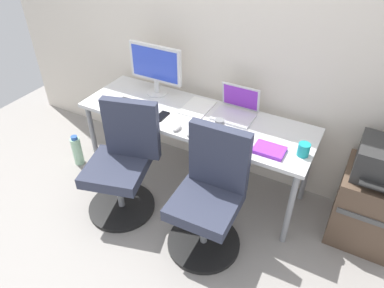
% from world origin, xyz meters
% --- Properties ---
extents(ground_plane, '(5.28, 5.28, 0.00)m').
position_xyz_m(ground_plane, '(0.00, 0.00, 0.00)').
color(ground_plane, gray).
extents(back_wall, '(4.40, 0.04, 2.60)m').
position_xyz_m(back_wall, '(0.00, 0.38, 1.30)').
color(back_wall, silver).
rests_on(back_wall, ground).
extents(desk, '(1.88, 0.61, 0.70)m').
position_xyz_m(desk, '(0.00, 0.00, 0.64)').
color(desk, silver).
rests_on(desk, ground).
extents(office_chair_left, '(0.54, 0.54, 0.94)m').
position_xyz_m(office_chair_left, '(-0.36, -0.50, 0.42)').
color(office_chair_left, black).
rests_on(office_chair_left, ground).
extents(office_chair_right, '(0.54, 0.54, 0.94)m').
position_xyz_m(office_chair_right, '(0.38, -0.50, 0.42)').
color(office_chair_right, black).
rests_on(office_chair_right, ground).
extents(side_cabinet, '(0.45, 0.47, 0.58)m').
position_xyz_m(side_cabinet, '(1.38, 0.09, 0.29)').
color(side_cabinet, brown).
rests_on(side_cabinet, ground).
extents(water_bottle_on_floor, '(0.09, 0.09, 0.31)m').
position_xyz_m(water_bottle_on_floor, '(-1.10, -0.29, 0.15)').
color(water_bottle_on_floor, '#A5D8B2').
rests_on(water_bottle_on_floor, ground).
extents(desktop_monitor, '(0.48, 0.18, 0.43)m').
position_xyz_m(desktop_monitor, '(-0.46, 0.16, 0.95)').
color(desktop_monitor, silver).
rests_on(desktop_monitor, desk).
extents(open_laptop, '(0.31, 0.26, 0.23)m').
position_xyz_m(open_laptop, '(0.28, 0.16, 0.76)').
color(open_laptop, silver).
rests_on(open_laptop, desk).
extents(keyboard_by_monitor, '(0.34, 0.12, 0.02)m').
position_xyz_m(keyboard_by_monitor, '(-0.49, -0.11, 0.71)').
color(keyboard_by_monitor, '#2D2D2D').
rests_on(keyboard_by_monitor, desk).
extents(keyboard_by_laptop, '(0.34, 0.12, 0.02)m').
position_xyz_m(keyboard_by_laptop, '(0.25, -0.22, 0.71)').
color(keyboard_by_laptop, '#B7B7B7').
rests_on(keyboard_by_laptop, desk).
extents(mouse_by_monitor, '(0.06, 0.10, 0.03)m').
position_xyz_m(mouse_by_monitor, '(-0.80, -0.15, 0.72)').
color(mouse_by_monitor, '#B7B7B7').
rests_on(mouse_by_monitor, desk).
extents(mouse_by_laptop, '(0.06, 0.10, 0.03)m').
position_xyz_m(mouse_by_laptop, '(-0.03, -0.23, 0.72)').
color(mouse_by_laptop, '#B7B7B7').
rests_on(mouse_by_laptop, desk).
extents(coffee_mug, '(0.08, 0.08, 0.09)m').
position_xyz_m(coffee_mug, '(0.87, -0.09, 0.75)').
color(coffee_mug, teal).
rests_on(coffee_mug, desk).
extents(pen_cup, '(0.07, 0.07, 0.10)m').
position_xyz_m(pen_cup, '(0.26, -0.11, 0.75)').
color(pen_cup, slate).
rests_on(pen_cup, desk).
extents(phone_near_monitor, '(0.07, 0.14, 0.01)m').
position_xyz_m(phone_near_monitor, '(-0.22, -0.14, 0.71)').
color(phone_near_monitor, black).
rests_on(phone_near_monitor, desk).
extents(notebook, '(0.21, 0.15, 0.03)m').
position_xyz_m(notebook, '(0.66, -0.16, 0.71)').
color(notebook, purple).
rests_on(notebook, desk).
extents(paper_pile, '(0.21, 0.30, 0.01)m').
position_xyz_m(paper_pile, '(-0.04, 0.11, 0.71)').
color(paper_pile, white).
rests_on(paper_pile, desk).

